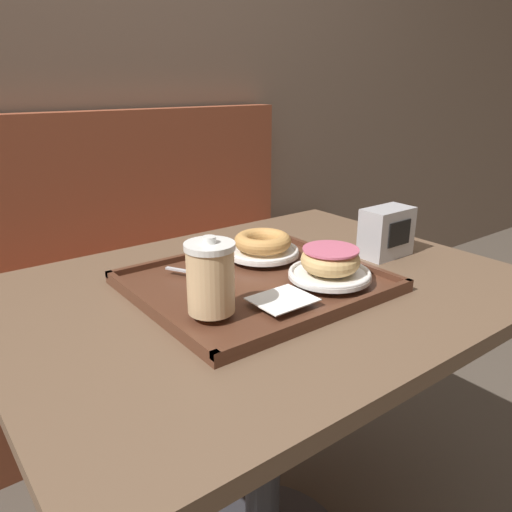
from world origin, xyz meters
name	(u,v)px	position (x,y,z in m)	size (l,w,h in m)	color
wall_behind	(59,47)	(0.00, 1.10, 1.20)	(8.00, 0.05, 2.40)	#7A6656
booth_bench	(124,311)	(0.05, 0.87, 0.32)	(1.52, 0.44, 1.00)	brown
cafe_table	(263,355)	(0.00, 0.00, 0.56)	(1.00, 0.76, 0.72)	brown
serving_tray	(256,284)	(-0.02, 0.00, 0.73)	(0.45, 0.40, 0.02)	#512D1E
napkin_paper	(282,299)	(-0.05, -0.12, 0.74)	(0.10, 0.09, 0.00)	white
coffee_cup_front	(211,277)	(-0.17, -0.08, 0.80)	(0.08, 0.08, 0.13)	#E0B784
plate_with_chocolate_donut	(330,274)	(0.09, -0.09, 0.75)	(0.16, 0.16, 0.01)	white
donut_chocolate_glazed	(330,259)	(0.09, -0.09, 0.78)	(0.11, 0.11, 0.04)	#DBB270
plate_with_plain_donut	(263,251)	(0.07, 0.09, 0.75)	(0.16, 0.16, 0.01)	white
donut_plain	(263,241)	(0.07, 0.09, 0.77)	(0.12, 0.12, 0.03)	tan
spoon	(211,274)	(-0.09, 0.05, 0.75)	(0.08, 0.13, 0.01)	silver
napkin_dispenser	(387,232)	(0.33, -0.03, 0.77)	(0.12, 0.07, 0.11)	#B7B7BC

